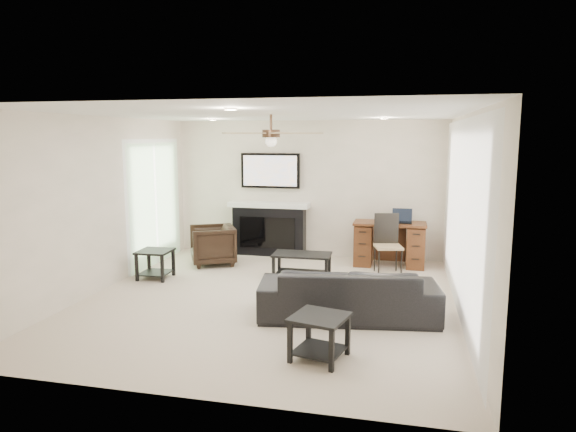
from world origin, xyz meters
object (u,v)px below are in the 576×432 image
Objects in this scene: desk at (389,244)px; sofa at (348,293)px; coffee_table at (302,266)px; armchair at (213,245)px; fireplace_unit at (269,205)px.

sofa is at bearing -98.47° from desk.
sofa is at bearing -62.26° from coffee_table.
sofa is 3.37m from armchair.
fireplace_unit is at bearing 120.85° from coffee_table.
sofa is 2.89× the size of armchair.
fireplace_unit is (0.78, 0.90, 0.61)m from armchair.
sofa is 1.84m from coffee_table.
coffee_table is 1.87m from fireplace_unit.
fireplace_unit is (-0.92, 1.45, 0.75)m from coffee_table.
desk is at bearing 39.13° from coffee_table.
sofa is 2.41× the size of coffee_table.
fireplace_unit reaches higher than desk.
sofa is 1.13× the size of fireplace_unit.
desk reaches higher than sofa.
sofa reaches higher than coffee_table.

